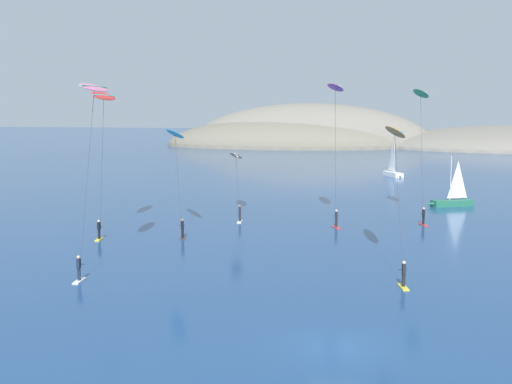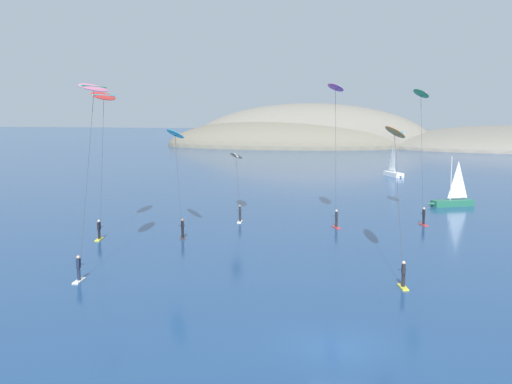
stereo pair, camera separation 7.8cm
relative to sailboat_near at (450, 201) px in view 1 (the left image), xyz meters
name	(u,v)px [view 1 (the left image)]	position (x,y,z in m)	size (l,w,h in m)	color
ground_plane	(337,349)	(-10.02, -45.93, -0.64)	(600.00, 600.00, 0.00)	navy
headland_island	(384,147)	(-6.04, 109.25, -0.64)	(141.52, 53.24, 24.50)	slate
sailboat_near	(450,201)	(0.00, 0.00, 0.00)	(5.76, 3.43, 5.70)	#23664C
sailboat_far	(394,173)	(-5.43, 30.77, 0.00)	(3.35, 5.79, 5.70)	white
kitesurfer_orange	(395,143)	(-7.15, -30.50, 8.17)	(1.95, 8.70, 9.98)	yellow
kitesurfer_green	(421,104)	(-4.21, -10.00, 10.81)	(1.98, 6.13, 13.01)	red
kitesurfer_black	(236,161)	(-22.72, -9.73, 4.98)	(3.05, 8.36, 6.42)	silver
kitesurfer_red	(103,108)	(-31.49, -22.87, 10.46)	(1.42, 5.42, 12.57)	yellow
kitesurfer_pink	(93,104)	(-27.47, -33.64, 10.74)	(1.62, 7.35, 12.88)	silver
kitesurfer_magenta	(335,96)	(-12.30, -13.50, 11.55)	(2.56, 6.39, 13.46)	red
kitesurfer_cyan	(175,141)	(-25.81, -20.60, 7.59)	(3.90, 6.22, 9.32)	#2D2D33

